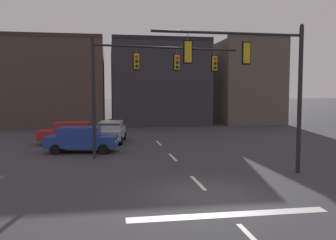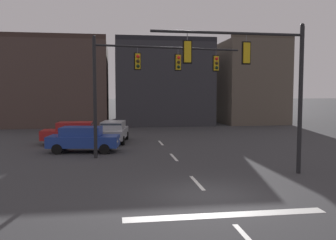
# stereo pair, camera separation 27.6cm
# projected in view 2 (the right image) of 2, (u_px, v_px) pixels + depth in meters

# --- Properties ---
(ground_plane) EXTENTS (400.00, 400.00, 0.00)m
(ground_plane) POSITION_uv_depth(u_px,v_px,m) (209.00, 196.00, 13.03)
(ground_plane) COLOR #353538
(stop_bar_paint) EXTENTS (6.40, 0.50, 0.01)m
(stop_bar_paint) POSITION_uv_depth(u_px,v_px,m) (226.00, 215.00, 11.06)
(stop_bar_paint) COLOR silver
(stop_bar_paint) RESTS_ON ground
(lane_centreline) EXTENTS (0.16, 26.40, 0.01)m
(lane_centreline) POSITION_uv_depth(u_px,v_px,m) (197.00, 183.00, 15.00)
(lane_centreline) COLOR silver
(lane_centreline) RESTS_ON ground
(signal_mast_near_side) EXTENTS (7.08, 0.40, 6.93)m
(signal_mast_near_side) POSITION_uv_depth(u_px,v_px,m) (260.00, 72.00, 16.11)
(signal_mast_near_side) COLOR black
(signal_mast_near_side) RESTS_ON ground
(signal_mast_far_side) EXTENTS (9.01, 1.43, 7.02)m
(signal_mast_far_side) POSITION_uv_depth(u_px,v_px,m) (145.00, 73.00, 21.14)
(signal_mast_far_side) COLOR black
(signal_mast_far_side) RESTS_ON ground
(car_lot_nearside) EXTENTS (4.51, 2.04, 1.61)m
(car_lot_nearside) POSITION_uv_depth(u_px,v_px,m) (73.00, 132.00, 26.28)
(car_lot_nearside) COLOR #A81E1E
(car_lot_nearside) RESTS_ON ground
(car_lot_middle) EXTENTS (2.37, 4.62, 1.61)m
(car_lot_middle) POSITION_uv_depth(u_px,v_px,m) (114.00, 131.00, 27.14)
(car_lot_middle) COLOR #9EA0A5
(car_lot_middle) RESTS_ON ground
(car_lot_farside) EXTENTS (4.62, 2.37, 1.61)m
(car_lot_farside) POSITION_uv_depth(u_px,v_px,m) (83.00, 139.00, 22.70)
(car_lot_farside) COLOR navy
(car_lot_farside) RESTS_ON ground
(building_row) EXTENTS (33.73, 13.79, 10.39)m
(building_row) POSITION_uv_depth(u_px,v_px,m) (135.00, 85.00, 44.40)
(building_row) COLOR #473833
(building_row) RESTS_ON ground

